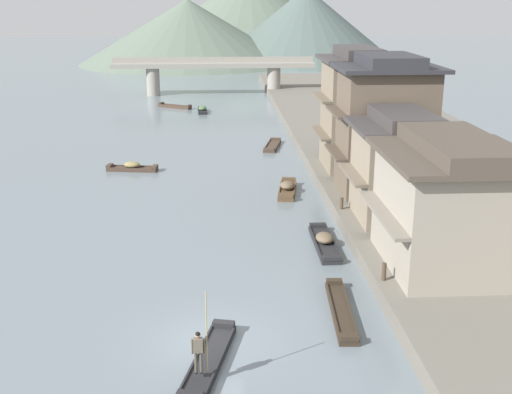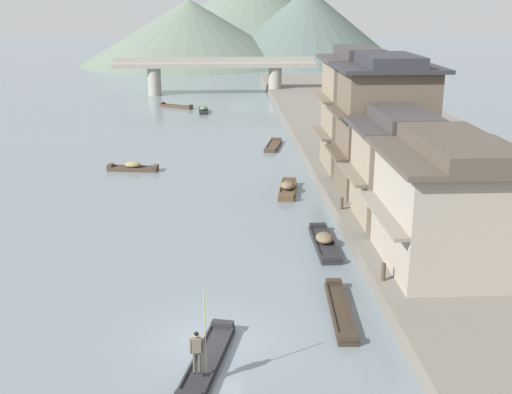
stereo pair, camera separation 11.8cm
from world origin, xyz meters
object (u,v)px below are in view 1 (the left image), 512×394
at_px(boat_midriver_drifting, 132,167).
at_px(house_waterfront_second, 401,167).
at_px(boat_moored_far, 341,311).
at_px(boat_midriver_upstream, 202,110).
at_px(mooring_post_dock_mid, 342,203).
at_px(boat_moored_nearest, 272,146).
at_px(boat_upstream_distant, 175,106).
at_px(house_waterfront_nearest, 452,204).
at_px(boat_foreground_poled, 208,362).
at_px(stone_bridge, 214,70).
at_px(boat_moored_second, 324,242).
at_px(mooring_post_dock_near, 384,272).
at_px(house_waterfront_narrow, 355,109).
at_px(house_waterfront_tall, 385,125).
at_px(boat_moored_third, 287,189).
at_px(boatman_person, 199,347).

xyz_separation_m(boat_midriver_drifting, house_waterfront_second, (16.93, -14.56, 3.57)).
relative_size(boat_moored_far, boat_midriver_upstream, 1.55).
bearing_deg(boat_moored_far, mooring_post_dock_mid, 79.42).
height_order(boat_moored_nearest, boat_midriver_drifting, boat_midriver_drifting).
height_order(boat_upstream_distant, house_waterfront_nearest, house_waterfront_nearest).
xyz_separation_m(boat_foreground_poled, boat_upstream_distant, (-4.64, 57.84, 0.02)).
relative_size(mooring_post_dock_mid, stone_bridge, 0.03).
xyz_separation_m(boat_moored_far, stone_bridge, (-5.52, 64.81, 3.18)).
distance_m(boat_midriver_upstream, house_waterfront_second, 42.68).
xyz_separation_m(house_waterfront_nearest, house_waterfront_second, (-0.51, 6.86, 0.02)).
distance_m(boat_midriver_upstream, stone_bridge, 14.39).
xyz_separation_m(boat_moored_nearest, boat_moored_far, (0.23, -32.03, 0.01)).
bearing_deg(boat_moored_second, boat_foreground_poled, -118.17).
bearing_deg(mooring_post_dock_near, boat_foreground_poled, -146.09).
bearing_deg(boat_foreground_poled, house_waterfront_narrow, 67.41).
bearing_deg(house_waterfront_tall, boat_midriver_upstream, 109.24).
relative_size(boat_midriver_drifting, house_waterfront_narrow, 0.46).
height_order(boat_foreground_poled, boat_moored_third, boat_moored_third).
distance_m(boat_moored_second, mooring_post_dock_near, 6.55).
xyz_separation_m(boat_moored_nearest, house_waterfront_tall, (5.75, -16.64, 4.99)).
bearing_deg(boat_moored_far, boat_moored_second, 85.95).
relative_size(boat_upstream_distant, house_waterfront_second, 0.68).
xyz_separation_m(boatman_person, mooring_post_dock_near, (8.09, 6.49, -0.26)).
relative_size(boat_moored_third, house_waterfront_nearest, 0.56).
bearing_deg(house_waterfront_tall, stone_bridge, 102.59).
bearing_deg(boat_midriver_drifting, boat_upstream_distant, 87.00).
bearing_deg(stone_bridge, boat_moored_nearest, -80.84).
relative_size(boat_moored_nearest, house_waterfront_second, 0.77).
xyz_separation_m(boat_foreground_poled, house_waterfront_narrow, (10.51, 25.26, 4.97)).
distance_m(boat_upstream_distant, house_waterfront_second, 46.89).
height_order(boat_moored_nearest, mooring_post_dock_near, mooring_post_dock_near).
xyz_separation_m(boat_midriver_upstream, boat_upstream_distant, (-3.40, 3.33, -0.10)).
distance_m(boatman_person, boat_moored_third, 23.51).
bearing_deg(boat_upstream_distant, mooring_post_dock_near, -76.69).
relative_size(boat_moored_second, mooring_post_dock_near, 6.47).
distance_m(boat_midriver_drifting, stone_bridge, 40.85).
bearing_deg(stone_bridge, boat_moored_third, -83.77).
distance_m(house_waterfront_nearest, house_waterfront_second, 6.88).
height_order(boat_moored_third, house_waterfront_narrow, house_waterfront_narrow).
xyz_separation_m(boat_foreground_poled, boat_moored_third, (5.22, 21.58, 0.15)).
height_order(boatman_person, house_waterfront_nearest, house_waterfront_nearest).
height_order(house_waterfront_nearest, mooring_post_dock_near, house_waterfront_nearest).
height_order(boat_moored_third, mooring_post_dock_near, mooring_post_dock_near).
distance_m(boat_midriver_drifting, house_waterfront_tall, 20.19).
xyz_separation_m(boat_moored_third, stone_bridge, (-5.12, 46.92, 3.02)).
relative_size(boatman_person, boat_moored_third, 0.70).
xyz_separation_m(house_waterfront_nearest, mooring_post_dock_mid, (-3.44, 8.60, -2.64)).
distance_m(boat_midriver_drifting, mooring_post_dock_near, 26.95).
height_order(boat_midriver_drifting, house_waterfront_tall, house_waterfront_tall).
relative_size(house_waterfront_tall, mooring_post_dock_mid, 12.27).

